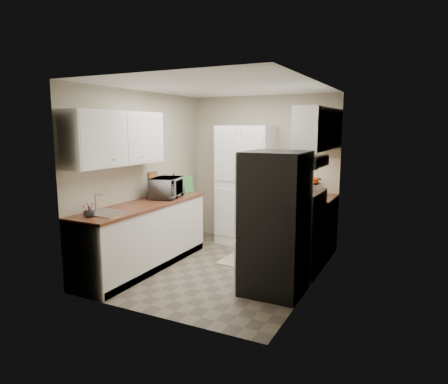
% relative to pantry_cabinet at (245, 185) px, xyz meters
% --- Properties ---
extents(ground, '(3.20, 3.20, 0.00)m').
position_rel_pantry_cabinet_xyz_m(ground, '(0.20, -1.32, -1.00)').
color(ground, '#665B4C').
rests_on(ground, ground).
extents(room_shell, '(2.64, 3.24, 2.52)m').
position_rel_pantry_cabinet_xyz_m(room_shell, '(0.18, -1.32, 0.63)').
color(room_shell, beige).
rests_on(room_shell, ground).
extents(pantry_cabinet, '(0.90, 0.55, 2.00)m').
position_rel_pantry_cabinet_xyz_m(pantry_cabinet, '(0.00, 0.00, 0.00)').
color(pantry_cabinet, white).
rests_on(pantry_cabinet, ground).
extents(base_cabinet_left, '(0.60, 2.30, 0.88)m').
position_rel_pantry_cabinet_xyz_m(base_cabinet_left, '(-0.79, -1.75, -0.56)').
color(base_cabinet_left, white).
rests_on(base_cabinet_left, ground).
extents(countertop_left, '(0.63, 2.33, 0.04)m').
position_rel_pantry_cabinet_xyz_m(countertop_left, '(-0.79, -1.75, -0.10)').
color(countertop_left, brown).
rests_on(countertop_left, base_cabinet_left).
extents(base_cabinet_right, '(0.60, 0.80, 0.88)m').
position_rel_pantry_cabinet_xyz_m(base_cabinet_right, '(1.19, -0.12, -0.56)').
color(base_cabinet_right, white).
rests_on(base_cabinet_right, ground).
extents(countertop_right, '(0.63, 0.83, 0.04)m').
position_rel_pantry_cabinet_xyz_m(countertop_right, '(1.19, -0.12, -0.10)').
color(countertop_right, brown).
rests_on(countertop_right, base_cabinet_right).
extents(electric_range, '(0.71, 0.78, 1.13)m').
position_rel_pantry_cabinet_xyz_m(electric_range, '(1.17, -0.93, -0.52)').
color(electric_range, '#B7B7BC').
rests_on(electric_range, ground).
extents(refrigerator, '(0.70, 0.72, 1.70)m').
position_rel_pantry_cabinet_xyz_m(refrigerator, '(1.14, -1.73, -0.15)').
color(refrigerator, '#B7B7BC').
rests_on(refrigerator, ground).
extents(microwave, '(0.50, 0.63, 0.31)m').
position_rel_pantry_cabinet_xyz_m(microwave, '(-0.77, -1.19, 0.07)').
color(microwave, silver).
rests_on(microwave, countertop_left).
extents(wine_bottle, '(0.07, 0.07, 0.28)m').
position_rel_pantry_cabinet_xyz_m(wine_bottle, '(-0.94, -0.75, 0.06)').
color(wine_bottle, black).
rests_on(wine_bottle, countertop_left).
extents(flower_vase, '(0.15, 0.15, 0.14)m').
position_rel_pantry_cabinet_xyz_m(flower_vase, '(-0.84, -2.70, -0.01)').
color(flower_vase, silver).
rests_on(flower_vase, countertop_left).
extents(cutting_board, '(0.05, 0.21, 0.27)m').
position_rel_pantry_cabinet_xyz_m(cutting_board, '(-0.75, -0.62, 0.05)').
color(cutting_board, green).
rests_on(cutting_board, countertop_left).
extents(toaster_oven, '(0.30, 0.37, 0.20)m').
position_rel_pantry_cabinet_xyz_m(toaster_oven, '(1.14, -0.09, 0.02)').
color(toaster_oven, '#A8A7AB').
rests_on(toaster_oven, countertop_right).
extents(fruit_basket, '(0.31, 0.31, 0.12)m').
position_rel_pantry_cabinet_xyz_m(fruit_basket, '(1.15, -0.09, 0.18)').
color(fruit_basket, '#FE3A00').
rests_on(fruit_basket, toaster_oven).
extents(kitchen_mat, '(0.59, 0.90, 0.01)m').
position_rel_pantry_cabinet_xyz_m(kitchen_mat, '(0.34, -0.76, -0.99)').
color(kitchen_mat, tan).
rests_on(kitchen_mat, ground).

